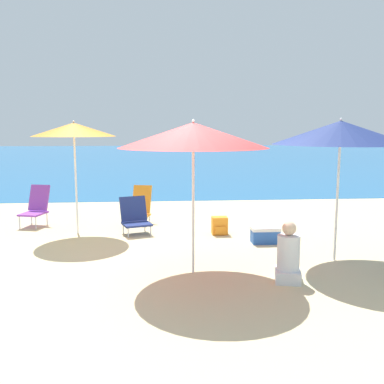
% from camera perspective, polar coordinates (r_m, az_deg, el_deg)
% --- Properties ---
extents(ground_plane, '(60.00, 60.00, 0.00)m').
position_cam_1_polar(ground_plane, '(6.51, -2.81, -9.41)').
color(ground_plane, beige).
extents(sea_water, '(60.00, 40.00, 0.01)m').
position_cam_1_polar(sea_water, '(31.79, -4.24, 4.80)').
color(sea_water, '#23669E').
rests_on(sea_water, ground).
extents(beach_umbrella_red, '(2.03, 2.03, 2.12)m').
position_cam_1_polar(beach_umbrella_red, '(5.77, 0.17, 7.58)').
color(beach_umbrella_red, white).
rests_on(beach_umbrella_red, ground).
extents(beach_umbrella_navy, '(1.99, 1.99, 2.15)m').
position_cam_1_polar(beach_umbrella_navy, '(6.69, 19.19, 7.48)').
color(beach_umbrella_navy, white).
rests_on(beach_umbrella_navy, ground).
extents(beach_umbrella_orange, '(1.56, 1.56, 2.15)m').
position_cam_1_polar(beach_umbrella_orange, '(8.31, -15.48, 8.00)').
color(beach_umbrella_orange, white).
rests_on(beach_umbrella_orange, ground).
extents(beach_chair_navy, '(0.66, 0.68, 0.69)m').
position_cam_1_polar(beach_chair_navy, '(8.29, -7.61, -3.24)').
color(beach_chair_navy, silver).
rests_on(beach_chair_navy, ground).
extents(beach_chair_purple, '(0.57, 0.71, 0.83)m').
position_cam_1_polar(beach_chair_purple, '(9.45, -20.06, -1.74)').
color(beach_chair_purple, silver).
rests_on(beach_chair_purple, ground).
extents(beach_chair_orange, '(0.54, 0.68, 0.78)m').
position_cam_1_polar(beach_chair_orange, '(9.22, -6.88, -1.96)').
color(beach_chair_orange, silver).
rests_on(beach_chair_orange, ground).
extents(person_seated_near, '(0.40, 0.45, 0.81)m').
position_cam_1_polar(person_seated_near, '(5.80, 12.71, -8.46)').
color(person_seated_near, silver).
rests_on(person_seated_near, ground).
extents(backpack_orange, '(0.29, 0.25, 0.33)m').
position_cam_1_polar(backpack_orange, '(8.18, 3.70, -4.52)').
color(backpack_orange, orange).
rests_on(backpack_orange, ground).
extents(cooler_box, '(0.49, 0.29, 0.29)m').
position_cam_1_polar(cooler_box, '(7.66, 9.73, -5.66)').
color(cooler_box, '#2859B2').
rests_on(cooler_box, ground).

